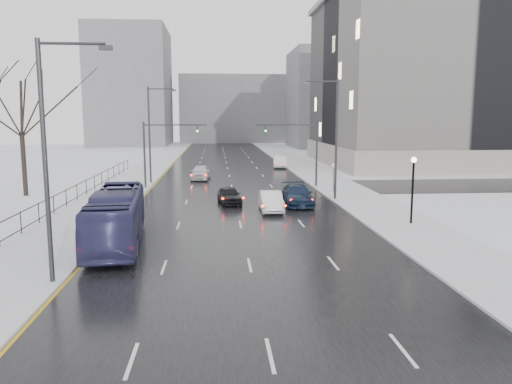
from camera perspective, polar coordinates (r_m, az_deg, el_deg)
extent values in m
cube|color=black|center=(61.08, -3.12, 2.05)|extent=(16.00, 150.00, 0.04)
cube|color=black|center=(49.18, -2.76, 0.46)|extent=(130.00, 10.00, 0.04)
cube|color=silver|center=(61.71, -12.92, 1.97)|extent=(5.00, 150.00, 0.16)
cube|color=silver|center=(62.22, 6.60, 2.18)|extent=(5.00, 150.00, 0.16)
cube|color=white|center=(63.79, -21.40, 1.78)|extent=(14.00, 150.00, 0.12)
cube|color=black|center=(33.21, -24.75, -1.83)|extent=(0.04, 70.00, 0.05)
cube|color=black|center=(33.39, -24.64, -3.52)|extent=(0.04, 70.00, 0.05)
cylinder|color=black|center=(33.32, -24.68, -2.85)|extent=(0.06, 0.06, 1.30)
cylinder|color=#2D2D33|center=(41.90, 9.17, 5.80)|extent=(0.20, 0.20, 10.00)
cylinder|color=#2D2D33|center=(41.66, 7.55, 12.42)|extent=(2.60, 0.12, 0.12)
cube|color=#2D2D33|center=(41.40, 5.74, 12.27)|extent=(0.50, 0.25, 0.18)
cylinder|color=#2D2D33|center=(21.87, -22.94, 2.77)|extent=(0.20, 0.20, 10.00)
cylinder|color=#2D2D33|center=(21.59, -20.31, 15.63)|extent=(2.60, 0.12, 0.12)
cube|color=#2D2D33|center=(21.27, -16.80, 15.50)|extent=(0.50, 0.25, 0.18)
cylinder|color=#2D2D33|center=(53.15, -12.09, 6.28)|extent=(0.20, 0.20, 10.00)
cylinder|color=#2D2D33|center=(53.03, -10.83, 11.51)|extent=(2.60, 0.12, 0.12)
cube|color=#2D2D33|center=(52.91, -9.40, 11.39)|extent=(0.50, 0.25, 0.18)
cylinder|color=black|center=(33.46, 17.44, -0.06)|extent=(0.14, 0.14, 4.00)
sphere|color=#FFE5B2|center=(33.22, 17.60, 3.52)|extent=(0.36, 0.36, 0.36)
cylinder|color=#2D2D33|center=(49.80, 6.94, 4.25)|extent=(0.20, 0.20, 6.50)
cylinder|color=#2D2D33|center=(49.16, 3.55, 7.68)|extent=(6.00, 0.12, 0.12)
imported|color=#2D2D33|center=(48.92, 1.09, 6.99)|extent=(0.15, 0.18, 0.90)
sphere|color=#19FF33|center=(48.77, 1.10, 6.99)|extent=(0.16, 0.16, 0.16)
cylinder|color=#2D2D33|center=(49.29, -12.62, 4.06)|extent=(0.20, 0.20, 6.50)
cylinder|color=#2D2D33|center=(48.82, -9.22, 7.58)|extent=(6.00, 0.12, 0.12)
imported|color=#2D2D33|center=(48.71, -6.72, 6.93)|extent=(0.15, 0.18, 0.90)
sphere|color=#19FF33|center=(48.56, -6.73, 6.92)|extent=(0.16, 0.16, 0.16)
cylinder|color=#2D2D33|center=(46.26, 8.86, 1.59)|extent=(0.06, 0.06, 2.50)
cylinder|color=white|center=(46.14, 8.89, 3.01)|extent=(0.60, 0.03, 0.60)
torus|color=#B20C0C|center=(46.14, 8.89, 3.01)|extent=(0.58, 0.06, 0.58)
cube|color=gray|center=(81.47, 22.54, 11.49)|extent=(40.00, 30.00, 24.00)
cube|color=gray|center=(81.50, 22.12, 4.11)|extent=(40.60, 30.60, 3.00)
cube|color=slate|center=(119.43, 9.91, 10.40)|extent=(24.00, 20.00, 22.00)
cube|color=slate|center=(127.52, -14.09, 11.50)|extent=(18.00, 22.00, 28.00)
cube|color=slate|center=(140.78, -2.35, 9.41)|extent=(30.00, 18.00, 18.00)
imported|color=navy|center=(28.33, -15.67, -2.80)|extent=(3.51, 10.85, 2.97)
imported|color=black|center=(40.10, -3.07, -0.37)|extent=(2.12, 4.20, 1.37)
imported|color=white|center=(36.92, 1.71, -1.06)|extent=(1.58, 4.48, 1.48)
imported|color=#13213A|center=(39.66, 4.75, -0.34)|extent=(2.26, 5.43, 1.57)
imported|color=silver|center=(55.90, -6.34, 2.27)|extent=(2.28, 4.95, 1.64)
imported|color=white|center=(68.83, 2.73, 3.47)|extent=(2.11, 4.98, 1.60)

